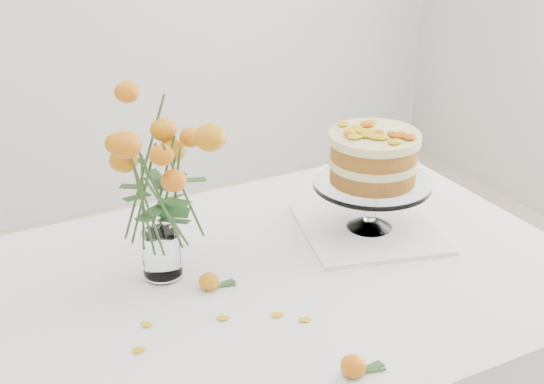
{
  "coord_description": "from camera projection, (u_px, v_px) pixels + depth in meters",
  "views": [
    {
      "loc": [
        -0.61,
        -1.24,
        1.61
      ],
      "look_at": [
        0.09,
        0.09,
        0.91
      ],
      "focal_mm": 50.0,
      "sensor_mm": 36.0,
      "label": 1
    }
  ],
  "objects": [
    {
      "name": "napkin",
      "position": [
        369.0,
        228.0,
        1.82
      ],
      "size": [
        0.39,
        0.39,
        0.01
      ],
      "primitive_type": "cube",
      "rotation": [
        0.0,
        0.0,
        -0.26
      ],
      "color": "white",
      "rests_on": "table"
    },
    {
      "name": "rose_vase",
      "position": [
        156.0,
        170.0,
        1.52
      ],
      "size": [
        0.36,
        0.36,
        0.43
      ],
      "rotation": [
        0.0,
        0.0,
        0.4
      ],
      "color": "white",
      "rests_on": "table"
    },
    {
      "name": "table",
      "position": [
        255.0,
        312.0,
        1.65
      ],
      "size": [
        1.43,
        0.93,
        0.76
      ],
      "color": "tan",
      "rests_on": "ground"
    },
    {
      "name": "stray_petal_a",
      "position": [
        223.0,
        318.0,
        1.48
      ],
      "size": [
        0.03,
        0.02,
        0.0
      ],
      "primitive_type": "ellipsoid",
      "color": "#E2B50E",
      "rests_on": "table"
    },
    {
      "name": "loose_rose_near",
      "position": [
        209.0,
        281.0,
        1.58
      ],
      "size": [
        0.08,
        0.04,
        0.04
      ],
      "rotation": [
        0.0,
        0.0,
        -0.3
      ],
      "color": "orange",
      "rests_on": "table"
    },
    {
      "name": "stray_petal_e",
      "position": [
        138.0,
        350.0,
        1.39
      ],
      "size": [
        0.03,
        0.02,
        0.0
      ],
      "primitive_type": "ellipsoid",
      "color": "#E2B50E",
      "rests_on": "table"
    },
    {
      "name": "stray_petal_c",
      "position": [
        305.0,
        320.0,
        1.48
      ],
      "size": [
        0.03,
        0.02,
        0.0
      ],
      "primitive_type": "ellipsoid",
      "color": "#E2B50E",
      "rests_on": "table"
    },
    {
      "name": "loose_rose_far",
      "position": [
        354.0,
        366.0,
        1.32
      ],
      "size": [
        0.08,
        0.05,
        0.04
      ],
      "rotation": [
        0.0,
        0.0,
        -0.31
      ],
      "color": "#CC5009",
      "rests_on": "table"
    },
    {
      "name": "stray_petal_b",
      "position": [
        277.0,
        315.0,
        1.49
      ],
      "size": [
        0.03,
        0.02,
        0.0
      ],
      "primitive_type": "ellipsoid",
      "color": "#E2B50E",
      "rests_on": "table"
    },
    {
      "name": "cake_stand",
      "position": [
        373.0,
        162.0,
        1.74
      ],
      "size": [
        0.28,
        0.28,
        0.25
      ],
      "rotation": [
        0.0,
        0.0,
        -0.04
      ],
      "color": "white",
      "rests_on": "napkin"
    },
    {
      "name": "stray_petal_d",
      "position": [
        146.0,
        325.0,
        1.46
      ],
      "size": [
        0.03,
        0.02,
        0.0
      ],
      "primitive_type": "ellipsoid",
      "color": "#E2B50E",
      "rests_on": "table"
    }
  ]
}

